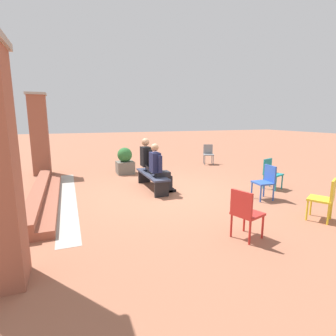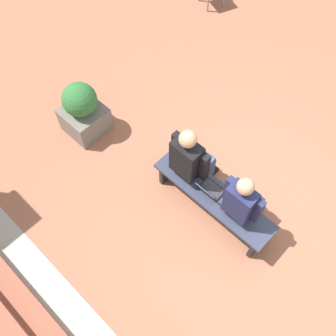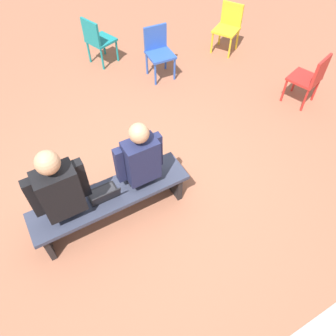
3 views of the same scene
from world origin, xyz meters
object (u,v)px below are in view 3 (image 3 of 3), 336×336
Objects in this scene: plastic_chair_near_bench_left at (97,39)px; laptop at (104,195)px; person_adult at (60,191)px; plastic_chair_far_left at (310,77)px; person_student at (138,161)px; bench at (111,199)px; plastic_chair_by_pillar at (228,25)px; plastic_chair_mid_courtyard at (158,49)px.

laptop is at bearing 69.52° from plastic_chair_near_bench_left.
person_adult reaches higher than plastic_chair_near_bench_left.
plastic_chair_far_left and plastic_chair_near_bench_left have the same top height.
plastic_chair_near_bench_left is (-1.19, -3.17, -0.02)m from laptop.
person_student is at bearing -170.35° from laptop.
plastic_chair_far_left is (-3.97, -0.41, -0.26)m from person_adult.
person_student is at bearing -170.44° from bench.
laptop is at bearing 35.09° from plastic_chair_by_pillar.
plastic_chair_mid_courtyard is at bearing -123.28° from person_student.
plastic_chair_far_left is at bearing -172.33° from person_student.
plastic_chair_by_pillar is (-3.87, -2.35, -0.26)m from person_adult.
bench is 2.99m from plastic_chair_mid_courtyard.
plastic_chair_near_bench_left is (-1.12, -3.16, 0.13)m from bench.
laptop is at bearing 9.65° from person_student.
plastic_chair_by_pillar is (-3.47, -2.44, -0.02)m from laptop.
laptop is 0.38× the size of plastic_chair_by_pillar.
person_adult is at bearing -0.30° from person_student.
person_adult is at bearing 5.95° from plastic_chair_far_left.
person_adult is at bearing 31.28° from plastic_chair_by_pillar.
person_adult is at bearing -11.51° from laptop.
person_adult reaches higher than laptop.
person_student is 0.51m from laptop.
person_student is 3.19m from plastic_chair_near_bench_left.
laptop is 0.38× the size of plastic_chair_near_bench_left.
plastic_chair_mid_courtyard is at bearing -128.89° from bench.
plastic_chair_by_pillar is at bearing -176.32° from plastic_chair_mid_courtyard.
plastic_chair_mid_courtyard is at bearing 132.14° from plastic_chair_near_bench_left.
plastic_chair_near_bench_left is 1.00× the size of plastic_chair_by_pillar.
plastic_chair_near_bench_left and plastic_chair_by_pillar have the same top height.
laptop is 4.24m from plastic_chair_by_pillar.
plastic_chair_far_left is at bearing -172.11° from bench.
laptop is 0.38× the size of plastic_chair_mid_courtyard.
bench is 0.16m from laptop.
person_student reaches higher than plastic_chair_mid_courtyard.
plastic_chair_mid_courtyard is 1.13m from plastic_chair_near_bench_left.
plastic_chair_far_left is 1.00× the size of plastic_chair_near_bench_left.
bench is at bearing 171.51° from person_adult.
bench is at bearing 35.49° from plastic_chair_by_pillar.
plastic_chair_mid_courtyard reaches higher than bench.
plastic_chair_near_bench_left is 2.40m from plastic_chair_by_pillar.
laptop is at bearing 50.26° from plastic_chair_mid_courtyard.
plastic_chair_mid_courtyard is (-1.88, -2.33, 0.13)m from bench.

